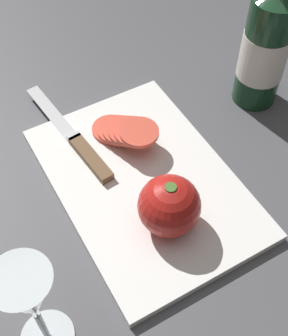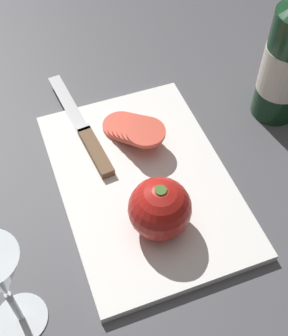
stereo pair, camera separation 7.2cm
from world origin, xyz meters
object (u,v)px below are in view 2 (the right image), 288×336
whole_tomato (160,209)px  tomato_slice_stack_near (133,129)px  wine_bottle (288,60)px  knife (90,141)px

whole_tomato → tomato_slice_stack_near: size_ratio=0.75×
whole_tomato → tomato_slice_stack_near: 0.18m
tomato_slice_stack_near → whole_tomato: bearing=172.8°
wine_bottle → knife: wine_bottle is taller
wine_bottle → whole_tomato: size_ratio=3.48×
wine_bottle → whole_tomato: wine_bottle is taller
whole_tomato → knife: (0.19, 0.05, -0.04)m
wine_bottle → knife: bearing=85.6°
wine_bottle → tomato_slice_stack_near: 0.28m
whole_tomato → tomato_slice_stack_near: bearing=-7.2°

